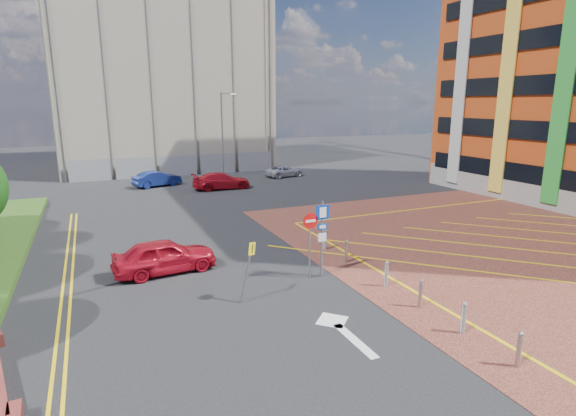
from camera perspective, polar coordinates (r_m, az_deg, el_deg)
ground at (r=17.91m, az=4.33°, el=-9.96°), size 140.00×140.00×0.00m
forecourt at (r=27.14m, az=31.47°, el=-3.79°), size 26.00×26.00×0.02m
lamp_back at (r=44.20m, az=-8.24°, el=9.63°), size 1.53×0.16×8.00m
sign_cluster at (r=18.20m, az=3.80°, el=-3.03°), size 1.17×0.12×3.20m
warning_sign at (r=16.17m, az=-5.05°, el=-7.14°), size 0.72×0.41×2.25m
bollard_row at (r=17.62m, az=13.66°, el=-9.07°), size 0.14×11.14×0.90m
construction_building at (r=55.18m, az=-16.31°, el=16.85°), size 21.20×19.20×22.00m
construction_fence at (r=45.75m, az=-12.52°, el=5.34°), size 21.60×0.06×2.00m
car_red_left at (r=19.79m, az=-15.40°, el=-5.88°), size 4.40×2.10×1.45m
car_blue_back at (r=40.24m, az=-16.30°, el=3.59°), size 4.27×2.54×1.33m
car_red_back at (r=37.87m, az=-8.45°, el=3.44°), size 4.79×2.01×1.38m
car_silver_back at (r=43.80m, az=-0.47°, el=4.69°), size 4.13×2.57×1.07m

